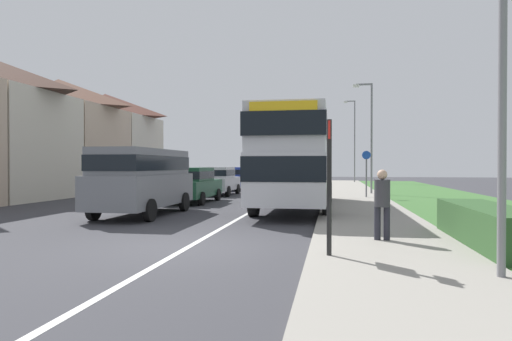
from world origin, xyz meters
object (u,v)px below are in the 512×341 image
parked_car_silver (218,180)px  pedestrian_at_stop (382,201)px  street_lamp_mid (370,130)px  parked_car_blue (238,177)px  parked_van_grey (143,176)px  street_lamp_near (495,12)px  parked_car_dark_green (192,183)px  cycle_route_sign (366,172)px  street_lamp_far (354,136)px  double_decker_bus (296,156)px  bus_stop_sign (329,178)px

parked_car_silver → pedestrian_at_stop: (7.79, -15.36, 0.06)m
pedestrian_at_stop → street_lamp_mid: bearing=86.4°
parked_car_blue → street_lamp_mid: (8.90, -4.25, 2.94)m
parked_van_grey → street_lamp_near: (8.94, -7.57, 2.65)m
parked_car_dark_green → cycle_route_sign: size_ratio=1.75×
cycle_route_sign → street_lamp_far: 21.85m
street_lamp_far → parked_van_grey: bearing=-105.8°
parked_van_grey → street_lamp_mid: size_ratio=0.79×
parked_car_dark_green → street_lamp_mid: size_ratio=0.67×
parked_car_dark_green → parked_car_silver: bearing=92.0°
pedestrian_at_stop → parked_car_dark_green: bearing=127.5°
parked_car_dark_green → pedestrian_at_stop: bearing=-52.5°
pedestrian_at_stop → cycle_route_sign: cycle_route_sign is taller
double_decker_bus → bus_stop_sign: (1.38, -9.48, -0.60)m
bus_stop_sign → street_lamp_mid: bearing=83.3°
parked_van_grey → parked_car_blue: 16.42m
pedestrian_at_stop → street_lamp_far: street_lamp_far is taller
parked_car_dark_green → parked_car_blue: bearing=91.2°
parked_car_blue → pedestrian_at_stop: bearing=-69.5°
parked_van_grey → parked_car_blue: parked_van_grey is taller
parked_car_blue → cycle_route_sign: bearing=-41.6°
street_lamp_far → pedestrian_at_stop: bearing=-91.6°
pedestrian_at_stop → bus_stop_sign: bearing=-121.4°
double_decker_bus → street_lamp_mid: 9.94m
parked_car_dark_green → cycle_route_sign: (8.25, 3.53, 0.51)m
pedestrian_at_stop → street_lamp_far: (0.98, 35.06, 3.71)m
parked_car_dark_green → pedestrian_at_stop: 12.50m
cycle_route_sign → street_lamp_far: bearing=89.1°
parked_car_dark_green → double_decker_bus: bearing=-24.3°
parked_car_silver → cycle_route_sign: (8.44, -1.91, 0.51)m
parked_van_grey → parked_car_silver: parked_van_grey is taller
double_decker_bus → street_lamp_far: street_lamp_far is taller
street_lamp_near → parked_car_blue: bearing=110.8°
double_decker_bus → street_lamp_far: bearing=82.7°
bus_stop_sign → street_lamp_near: size_ratio=0.37×
parked_car_dark_green → street_lamp_far: street_lamp_far is taller
bus_stop_sign → parked_car_dark_green: bearing=118.8°
parked_car_dark_green → street_lamp_near: bearing=-55.5°
bus_stop_sign → street_lamp_far: street_lamp_far is taller
double_decker_bus → parked_car_blue: size_ratio=2.23×
parked_car_blue → parked_van_grey: bearing=-89.4°
street_lamp_far → street_lamp_near: bearing=-89.6°
parked_van_grey → bus_stop_sign: 9.17m
street_lamp_near → street_lamp_mid: bearing=90.6°
parked_van_grey → pedestrian_at_stop: parked_van_grey is taller
parked_van_grey → street_lamp_mid: (8.73, 12.16, 2.46)m
bus_stop_sign → street_lamp_far: (2.12, 36.92, 3.14)m
pedestrian_at_stop → bus_stop_sign: 2.25m
parked_car_silver → parked_car_dark_green: bearing=-88.0°
parked_car_dark_green → bus_stop_sign: size_ratio=1.69×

